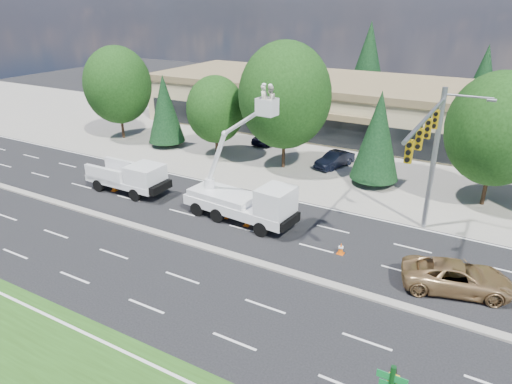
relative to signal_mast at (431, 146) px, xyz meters
The scene contains 24 objects.
ground 13.67m from the signal_mast, 144.92° to the right, with size 140.00×140.00×0.00m, color black.
concrete_apron 17.47m from the signal_mast, 127.74° to the left, with size 140.00×22.00×0.01m, color gray.
road_median 13.64m from the signal_mast, 144.92° to the right, with size 120.00×0.55×0.12m, color gray.
strip_mall 25.23m from the signal_mast, 113.62° to the left, with size 50.40×15.40×5.50m.
tree_front_a 33.01m from the signal_mast, 166.05° to the left, with size 6.83×6.83×9.48m.
tree_front_b 27.31m from the signal_mast, 163.00° to the left, with size 3.59×3.59×7.08m.
tree_front_c 21.62m from the signal_mast, 158.34° to the left, with size 5.36×5.36×7.44m.
tree_front_d 15.27m from the signal_mast, 148.59° to the left, with size 7.74×7.74×10.74m.
tree_front_e 9.63m from the signal_mast, 122.30° to the left, with size 3.78×3.78×7.46m.
tree_front_f 8.51m from the signal_mast, 69.52° to the left, with size 6.82×6.82×9.47m.
tree_back_a 44.84m from the signal_mast, 128.72° to the left, with size 4.09×4.09×8.07m.
tree_back_b 37.67m from the signal_mast, 111.87° to the left, with size 5.67×5.67×11.18m.
tree_back_c 34.98m from the signal_mast, 90.05° to the left, with size 4.52×4.52×8.91m.
signal_mast is the anchor object (origin of this frame).
utility_pickup 21.38m from the signal_mast, behind, with size 6.36×2.55×2.44m.
bucket_truck 11.45m from the signal_mast, 164.22° to the right, with size 7.92×3.08×9.25m.
traffic_cone_a 22.98m from the signal_mast, behind, with size 0.40×0.40×0.70m.
traffic_cone_b 13.55m from the signal_mast, 165.94° to the right, with size 0.40×0.40×0.70m.
traffic_cone_c 12.09m from the signal_mast, 161.78° to the right, with size 0.40×0.40×0.70m.
traffic_cone_d 7.69m from the signal_mast, 133.75° to the right, with size 0.40×0.40×0.70m.
traffic_cone_e 6.82m from the signal_mast, 67.10° to the right, with size 0.40×0.40×0.70m.
minivan 7.33m from the signal_mast, 57.12° to the right, with size 2.49×5.41×1.50m, color #A47E4F.
parked_car_west 23.06m from the signal_mast, 141.57° to the left, with size 1.89×4.71×1.60m, color black.
parked_car_east 14.73m from the signal_mast, 131.75° to the left, with size 1.43×4.10×1.35m, color black.
Camera 1 is at (13.48, -19.15, 13.65)m, focal length 32.00 mm.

